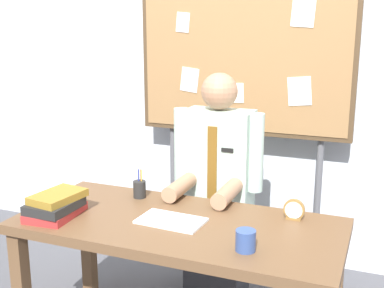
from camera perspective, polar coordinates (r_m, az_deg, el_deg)
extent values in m
cube|color=silver|center=(3.52, 6.80, 8.37)|extent=(6.40, 0.08, 2.70)
cube|color=brown|center=(2.48, -1.58, -9.37)|extent=(1.60, 0.72, 0.05)
cube|color=brown|center=(3.20, -11.78, -11.23)|extent=(0.07, 0.07, 0.67)
cube|color=#2D2D33|center=(3.20, 2.90, -13.31)|extent=(0.34, 0.30, 0.44)
cube|color=#B2CCBC|center=(2.98, 3.04, -3.15)|extent=(0.40, 0.22, 0.74)
sphere|color=#A87A5B|center=(2.87, 3.16, 6.07)|extent=(0.21, 0.21, 0.21)
cylinder|color=#B2CCBC|center=(3.00, -1.21, -0.18)|extent=(0.09, 0.09, 0.46)
cylinder|color=#B2CCBC|center=(2.86, 7.32, -1.01)|extent=(0.09, 0.09, 0.46)
cylinder|color=#A87A5B|center=(2.80, -1.42, -4.97)|extent=(0.09, 0.30, 0.09)
cylinder|color=#A87A5B|center=(2.71, 4.05, -5.67)|extent=(0.09, 0.30, 0.09)
cube|color=brown|center=(2.86, 2.31, -2.70)|extent=(0.06, 0.01, 0.48)
cube|color=black|center=(2.80, 4.07, -0.71)|extent=(0.07, 0.01, 0.02)
cube|color=#4C3823|center=(3.31, 5.94, 10.44)|extent=(1.44, 0.05, 1.09)
cube|color=olive|center=(3.30, 5.88, 10.43)|extent=(1.38, 0.04, 1.03)
cylinder|color=#59595E|center=(3.71, -2.14, -4.92)|extent=(0.04, 0.04, 0.97)
cylinder|color=#59595E|center=(3.44, 14.14, -6.85)|extent=(0.04, 0.04, 0.97)
cube|color=white|center=(3.19, 12.64, 14.50)|extent=(0.15, 0.00, 0.18)
cube|color=silver|center=(3.41, -1.05, 13.77)|extent=(0.10, 0.00, 0.14)
cube|color=white|center=(3.32, 4.84, 5.86)|extent=(0.14, 0.00, 0.14)
cube|color=white|center=(3.22, 12.22, 5.92)|extent=(0.16, 0.00, 0.19)
cube|color=silver|center=(3.42, -0.28, 7.37)|extent=(0.14, 0.00, 0.18)
cube|color=#B22D2D|center=(2.62, -15.37, -7.55)|extent=(0.23, 0.30, 0.04)
cube|color=#262626|center=(2.59, -15.48, -6.80)|extent=(0.21, 0.26, 0.05)
cube|color=olive|center=(2.58, -15.14, -5.83)|extent=(0.21, 0.28, 0.04)
cube|color=white|center=(2.47, -2.41, -8.77)|extent=(0.33, 0.21, 0.01)
cylinder|color=olive|center=(2.53, 11.62, -7.36)|extent=(0.10, 0.02, 0.10)
cylinder|color=white|center=(2.51, 11.57, -7.46)|extent=(0.09, 0.00, 0.09)
cube|color=olive|center=(2.54, 11.57, -8.34)|extent=(0.07, 0.04, 0.01)
cylinder|color=#334C8C|center=(2.17, 6.16, -10.94)|extent=(0.09, 0.09, 0.09)
cylinder|color=#262626|center=(2.79, -6.04, -5.19)|extent=(0.07, 0.07, 0.09)
cylinder|color=#263399|center=(2.79, -6.12, -4.33)|extent=(0.01, 0.01, 0.15)
cylinder|color=maroon|center=(2.79, -5.86, -4.36)|extent=(0.01, 0.01, 0.15)
cylinder|color=gold|center=(2.78, -5.81, -4.39)|extent=(0.01, 0.01, 0.15)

